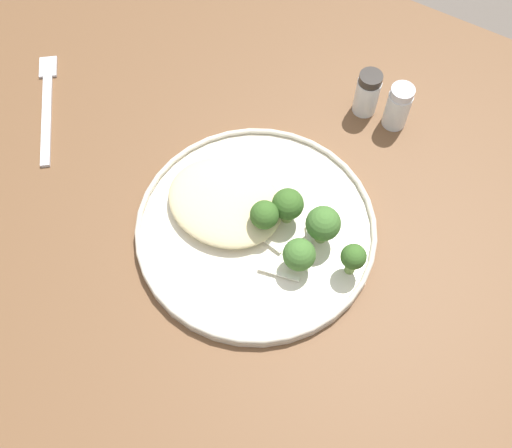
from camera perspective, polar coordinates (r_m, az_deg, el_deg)
name	(u,v)px	position (r m, az deg, el deg)	size (l,w,h in m)	color
ground	(262,408)	(1.45, 0.52, -16.30)	(6.00, 6.00, 0.00)	#665B51
wooden_dining_table	(266,298)	(0.81, 0.89, -6.69)	(1.40, 1.00, 0.74)	brown
dinner_plate	(256,229)	(0.76, 0.00, -0.41)	(0.29, 0.29, 0.02)	beige
noodle_bed	(225,202)	(0.76, -2.80, 2.00)	(0.14, 0.12, 0.03)	beige
seared_scallop_rear_pale	(247,183)	(0.77, -0.85, 3.70)	(0.03, 0.03, 0.01)	beige
seared_scallop_on_noodles	(199,204)	(0.76, -5.18, 1.85)	(0.03, 0.03, 0.01)	#E5C689
seared_scallop_right_edge	(217,214)	(0.75, -3.54, 0.91)	(0.03, 0.03, 0.01)	#E5C689
seared_scallop_half_hidden	(219,197)	(0.77, -3.41, 2.49)	(0.03, 0.03, 0.01)	beige
seared_scallop_front_small	(248,198)	(0.76, -0.70, 2.37)	(0.03, 0.03, 0.01)	#DBB77A
broccoli_floret_right_tilted	(264,216)	(0.72, 0.76, 0.71)	(0.03, 0.03, 0.05)	#7A994C
broccoli_floret_front_edge	(353,258)	(0.71, 8.80, -3.04)	(0.03, 0.03, 0.05)	#7A994C
broccoli_floret_near_rim	(299,255)	(0.71, 3.93, -2.83)	(0.04, 0.04, 0.05)	#7A994C
broccoli_floret_beside_noodles	(323,224)	(0.72, 6.10, -0.01)	(0.04, 0.04, 0.06)	#7A994C
broccoli_floret_center_pile	(288,205)	(0.73, 2.90, 1.74)	(0.04, 0.04, 0.05)	#89A356
onion_sliver_short_strip	(265,240)	(0.74, 0.83, -1.48)	(0.05, 0.01, 0.00)	silver
onion_sliver_pale_crescent	(278,275)	(0.72, 2.01, -4.65)	(0.05, 0.01, 0.00)	silver
onion_sliver_curled_piece	(310,243)	(0.74, 4.90, -1.76)	(0.05, 0.01, 0.00)	silver
dinner_fork	(47,105)	(0.91, -18.39, 10.22)	(0.13, 0.16, 0.00)	silver
salt_shaker	(398,107)	(0.85, 12.74, 10.33)	(0.03, 0.03, 0.07)	white
pepper_shaker	(367,93)	(0.85, 10.04, 11.59)	(0.03, 0.03, 0.07)	white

